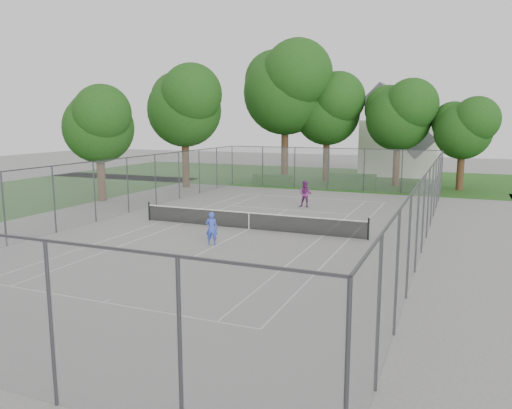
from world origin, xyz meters
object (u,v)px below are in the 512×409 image
at_px(tennis_net, 249,220).
at_px(woman_player, 305,194).
at_px(house, 400,139).
at_px(girl_player, 212,228).

height_order(tennis_net, woman_player, woman_player).
relative_size(house, girl_player, 6.11).
height_order(house, woman_player, house).
xyz_separation_m(girl_player, woman_player, (1.07, 11.58, 0.11)).
bearing_deg(tennis_net, house, 82.36).
bearing_deg(house, tennis_net, -97.64).
bearing_deg(woman_player, girl_player, -99.26).
bearing_deg(tennis_net, woman_player, 84.23).
distance_m(girl_player, woman_player, 11.63).
xyz_separation_m(tennis_net, girl_player, (-0.28, -3.78, 0.28)).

